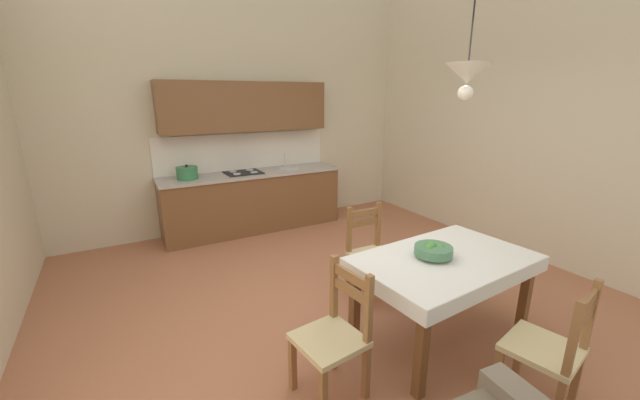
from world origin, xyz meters
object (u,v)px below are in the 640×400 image
object	(u,v)px
dining_chair_camera_side	(550,350)
dining_chair_kitchen_side	(371,254)
fruit_bowl	(433,250)
dining_table	(444,271)
pendant_lamp	(467,74)
dining_chair_tv_side	(334,336)
kitchen_cabinetry	(251,175)

from	to	relation	value
dining_chair_camera_side	dining_chair_kitchen_side	distance (m)	1.76
dining_chair_kitchen_side	fruit_bowl	distance (m)	0.93
dining_table	dining_chair_kitchen_side	bearing A→B (deg)	93.61
pendant_lamp	dining_table	bearing A→B (deg)	-158.53
dining_chair_tv_side	pendant_lamp	bearing A→B (deg)	4.52
dining_table	kitchen_cabinetry	bearing A→B (deg)	97.73
dining_table	dining_chair_tv_side	world-z (taller)	dining_chair_tv_side
kitchen_cabinetry	dining_table	size ratio (longest dim) A/B	1.79
dining_chair_tv_side	dining_chair_kitchen_side	bearing A→B (deg)	43.07
kitchen_cabinetry	dining_chair_tv_side	xyz separation A→B (m)	(-0.63, -3.44, -0.41)
dining_chair_camera_side	pendant_lamp	xyz separation A→B (m)	(0.03, 0.89, 1.71)
dining_chair_kitchen_side	pendant_lamp	distance (m)	1.93
dining_chair_kitchen_side	pendant_lamp	world-z (taller)	pendant_lamp
dining_chair_camera_side	fruit_bowl	distance (m)	0.99
kitchen_cabinetry	dining_table	world-z (taller)	kitchen_cabinetry
dining_chair_kitchen_side	dining_chair_camera_side	bearing A→B (deg)	-86.86
dining_chair_kitchen_side	fruit_bowl	bearing A→B (deg)	-92.37
fruit_bowl	dining_table	bearing A→B (deg)	-27.56
dining_table	fruit_bowl	world-z (taller)	fruit_bowl
dining_chair_kitchen_side	dining_chair_tv_side	bearing A→B (deg)	-136.93
dining_table	dining_chair_tv_side	bearing A→B (deg)	-176.60
dining_table	dining_chair_tv_side	xyz separation A→B (m)	(-1.09, -0.06, -0.18)
kitchen_cabinetry	dining_chair_camera_side	size ratio (longest dim) A/B	2.89
kitchen_cabinetry	dining_table	xyz separation A→B (m)	(0.46, -3.37, -0.23)
kitchen_cabinetry	pendant_lamp	xyz separation A→B (m)	(0.53, -3.35, 1.30)
dining_chair_tv_side	kitchen_cabinetry	bearing A→B (deg)	79.61
kitchen_cabinetry	pendant_lamp	distance (m)	3.63
dining_chair_tv_side	dining_chair_camera_side	world-z (taller)	same
fruit_bowl	pendant_lamp	distance (m)	1.35
dining_table	dining_chair_kitchen_side	size ratio (longest dim) A/B	1.61
dining_chair_tv_side	fruit_bowl	distance (m)	1.07
kitchen_cabinetry	pendant_lamp	size ratio (longest dim) A/B	3.34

